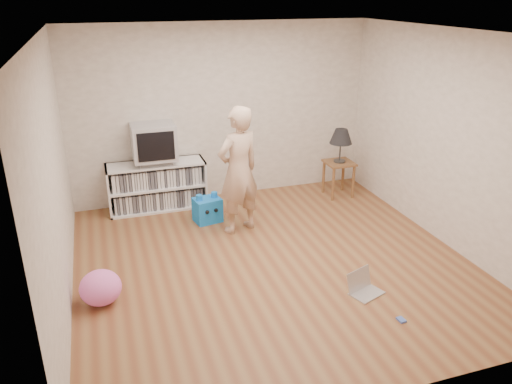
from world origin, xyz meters
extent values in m
plane|color=brown|center=(0.00, 0.00, 0.00)|extent=(4.50, 4.50, 0.00)
cube|color=#B8AEA2|center=(0.00, 2.25, 1.30)|extent=(4.50, 0.02, 2.60)
cube|color=#B8AEA2|center=(0.00, -2.25, 1.30)|extent=(4.50, 0.02, 2.60)
cube|color=#B8AEA2|center=(-2.25, 0.00, 1.30)|extent=(0.02, 4.50, 2.60)
cube|color=#B8AEA2|center=(2.25, 0.00, 1.30)|extent=(0.02, 4.50, 2.60)
cube|color=white|center=(0.00, 0.00, 2.60)|extent=(4.50, 4.50, 0.01)
cube|color=white|center=(-1.06, 2.23, 0.35)|extent=(1.40, 0.03, 0.70)
cube|color=white|center=(-1.75, 2.02, 0.35)|extent=(0.03, 0.45, 0.70)
cube|color=white|center=(-0.38, 2.02, 0.35)|extent=(0.03, 0.45, 0.70)
cube|color=white|center=(-1.06, 2.02, 0.01)|extent=(1.40, 0.45, 0.03)
cube|color=white|center=(-1.06, 2.02, 0.35)|extent=(1.34, 0.45, 0.03)
cube|color=white|center=(-1.06, 2.02, 0.68)|extent=(1.40, 0.45, 0.03)
cube|color=silver|center=(-1.06, 2.02, 0.35)|extent=(1.26, 0.36, 0.64)
cube|color=gray|center=(-1.06, 2.02, 0.73)|extent=(0.45, 0.35, 0.07)
cube|color=#A8A8AD|center=(-1.06, 2.02, 1.02)|extent=(0.60, 0.52, 0.50)
cube|color=black|center=(-1.06, 1.75, 1.02)|extent=(0.50, 0.01, 0.40)
cylinder|color=brown|center=(1.51, 1.48, 0.26)|extent=(0.04, 0.04, 0.52)
cylinder|color=brown|center=(1.85, 1.48, 0.26)|extent=(0.04, 0.04, 0.52)
cylinder|color=brown|center=(1.51, 1.82, 0.26)|extent=(0.04, 0.04, 0.52)
cylinder|color=brown|center=(1.85, 1.82, 0.26)|extent=(0.04, 0.04, 0.52)
cube|color=brown|center=(1.68, 1.65, 0.54)|extent=(0.42, 0.42, 0.03)
cylinder|color=#333333|center=(1.68, 1.65, 0.56)|extent=(0.18, 0.18, 0.02)
cylinder|color=#333333|center=(1.68, 1.65, 0.74)|extent=(0.02, 0.02, 0.32)
imported|color=#CEA98C|center=(-0.13, 0.95, 0.84)|extent=(0.72, 0.59, 1.69)
cube|color=silver|center=(0.72, -0.94, 0.01)|extent=(0.40, 0.34, 0.02)
cube|color=silver|center=(0.68, -0.83, 0.12)|extent=(0.34, 0.18, 0.22)
cube|color=black|center=(0.68, -0.83, 0.12)|extent=(0.30, 0.15, 0.18)
cube|color=#4B6AC9|center=(0.81, -1.45, 0.01)|extent=(0.07, 0.10, 0.02)
cube|color=#107FF6|center=(-0.47, 1.35, 0.17)|extent=(0.40, 0.34, 0.34)
cylinder|color=#107FF6|center=(-0.58, 1.33, 0.37)|extent=(0.08, 0.08, 0.07)
cylinder|color=#107FF6|center=(-0.36, 1.37, 0.37)|extent=(0.08, 0.08, 0.07)
sphere|color=black|center=(-0.51, 1.20, 0.21)|extent=(0.06, 0.06, 0.06)
sphere|color=black|center=(-0.38, 1.22, 0.21)|extent=(0.06, 0.06, 0.06)
ellipsoid|color=#EE69C7|center=(-1.95, -0.23, 0.18)|extent=(0.49, 0.49, 0.36)
camera|label=1|loc=(-1.79, -4.85, 3.00)|focal=35.00mm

